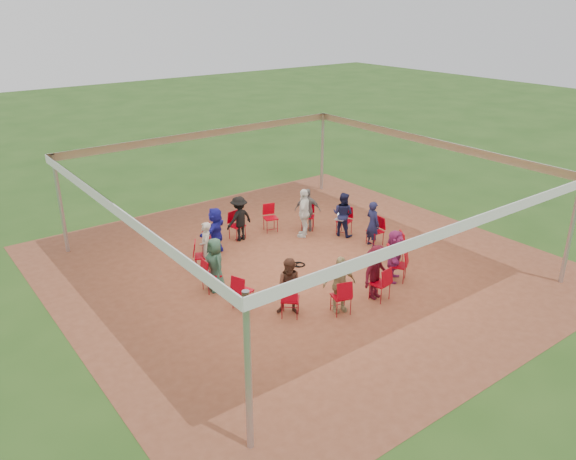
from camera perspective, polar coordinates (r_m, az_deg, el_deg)
ground at (r=16.07m, az=1.26°, el=-3.65°), size 80.00×80.00×0.00m
dirt_patch at (r=16.06m, az=1.26°, el=-3.63°), size 13.00×13.00×0.00m
tent at (r=15.18m, az=1.33°, el=4.43°), size 10.33×10.33×3.00m
chair_0 at (r=18.12m, az=5.74°, el=0.91°), size 0.56×0.55×0.90m
chair_1 at (r=18.41m, az=2.02°, el=1.37°), size 0.61×0.61×0.90m
chair_2 at (r=18.27m, az=-1.78°, el=1.21°), size 0.53×0.55×0.90m
chair_3 at (r=17.73m, az=-5.20°, el=0.44°), size 0.48×0.50×0.90m
chair_4 at (r=16.84m, az=-7.69°, el=-0.89°), size 0.59×0.60×0.90m
chair_5 at (r=15.76m, az=-8.72°, el=-2.64°), size 0.59×0.58×0.90m
chair_6 at (r=14.67m, az=-7.77°, el=-4.57°), size 0.47×0.45×0.90m
chair_7 at (r=13.82m, az=-4.62°, el=-6.22°), size 0.56×0.55×0.90m
chair_8 at (r=13.43m, az=0.23°, el=-7.06°), size 0.61×0.61×0.90m
chair_9 at (r=13.61m, az=5.40°, el=-6.74°), size 0.53×0.55×0.90m
chair_10 at (r=14.31m, az=9.32°, el=-5.40°), size 0.48×0.50×0.90m
chair_11 at (r=15.34m, az=11.14°, el=-3.55°), size 0.59×0.60×0.90m
chair_12 at (r=16.45m, az=10.83°, el=-1.69°), size 0.59×0.58×0.90m
chair_13 at (r=17.43m, az=8.85°, el=-0.14°), size 0.47×0.45×0.90m
person_seated_0 at (r=17.92m, az=5.60°, el=1.61°), size 0.63×0.80×1.44m
person_seated_1 at (r=18.20m, az=2.01°, el=2.04°), size 0.91×0.89×1.44m
person_seated_2 at (r=17.54m, az=-4.97°, el=1.17°), size 0.99×0.59×1.44m
person_seated_3 at (r=16.69m, az=-7.37°, el=-0.08°), size 1.38×1.16×1.44m
person_seated_4 at (r=15.64m, az=-8.34°, el=-1.71°), size 0.56×0.63×1.44m
person_seated_5 at (r=14.60m, az=-7.40°, el=-3.49°), size 0.45×0.73×1.44m
person_seated_6 at (r=13.40m, az=0.29°, el=-5.79°), size 0.79×0.77×1.44m
person_seated_7 at (r=13.57m, az=5.23°, el=-5.49°), size 0.93×0.66×1.44m
person_seated_8 at (r=14.25m, az=9.00°, el=-4.26°), size 0.99×0.59×1.44m
person_seated_9 at (r=15.24m, az=10.77°, el=-2.56°), size 1.38×1.16×1.44m
person_seated_10 at (r=17.25m, az=8.60°, el=0.62°), size 0.39×0.55×1.44m
standing_person at (r=17.76m, az=1.64°, el=1.76°), size 1.01×0.97×1.58m
cable_coil at (r=16.08m, az=1.14°, el=-3.53°), size 0.46×0.46×0.03m
laptop at (r=17.79m, az=5.35°, el=1.28°), size 0.33×0.36×0.20m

